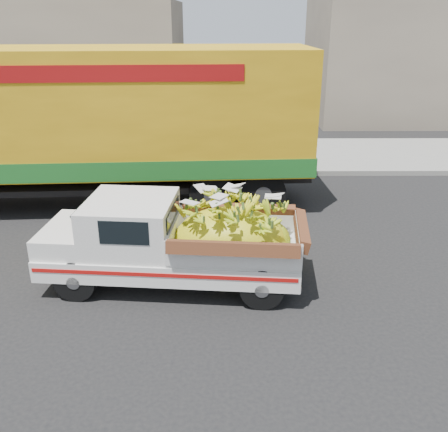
{
  "coord_description": "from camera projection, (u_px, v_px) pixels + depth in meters",
  "views": [
    {
      "loc": [
        2.77,
        -7.75,
        4.52
      ],
      "look_at": [
        2.83,
        0.66,
        1.09
      ],
      "focal_mm": 40.0,
      "sensor_mm": 36.0,
      "label": 1
    }
  ],
  "objects": [
    {
      "name": "sidewalk",
      "position": [
        139.0,
        154.0,
        16.92
      ],
      "size": [
        60.0,
        4.0,
        0.14
      ],
      "primitive_type": "cube",
      "color": "gray",
      "rests_on": "ground"
    },
    {
      "name": "pickup_truck",
      "position": [
        191.0,
        241.0,
        8.68
      ],
      "size": [
        4.59,
        2.02,
        1.57
      ],
      "rotation": [
        0.0,
        0.0,
        -0.09
      ],
      "color": "black",
      "rests_on": "ground"
    },
    {
      "name": "ground",
      "position": [
        65.0,
        287.0,
        8.86
      ],
      "size": [
        100.0,
        100.0,
        0.0
      ],
      "primitive_type": "plane",
      "color": "black",
      "rests_on": "ground"
    },
    {
      "name": "curb",
      "position": [
        129.0,
        173.0,
        14.97
      ],
      "size": [
        60.0,
        0.25,
        0.15
      ],
      "primitive_type": "cube",
      "color": "gray",
      "rests_on": "ground"
    },
    {
      "name": "semi_trailer",
      "position": [
        65.0,
        121.0,
        11.93
      ],
      "size": [
        12.04,
        3.2,
        3.8
      ],
      "rotation": [
        0.0,
        0.0,
        0.06
      ],
      "color": "black",
      "rests_on": "ground"
    }
  ]
}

